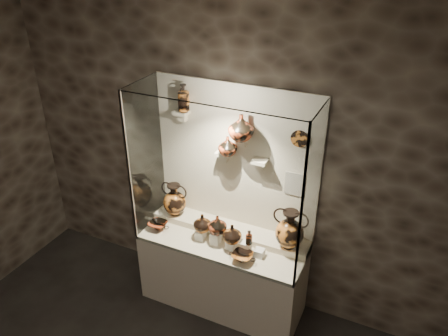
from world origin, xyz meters
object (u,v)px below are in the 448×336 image
Objects in this scene: lekythos_small at (249,237)px; kylix_right at (242,256)px; jug_b at (217,225)px; amphora_left at (175,199)px; jug_c at (232,234)px; kylix_left at (158,225)px; ovoid_vase_b at (241,127)px; amphora_right at (290,229)px; lekythos_tall at (184,97)px; jug_a at (203,223)px; ovoid_vase_a at (228,146)px.

lekythos_small is 0.20m from kylix_right.
jug_b is at bearing 132.51° from kylix_right.
jug_c is at bearing -14.12° from amphora_left.
kylix_left is 1.00× the size of ovoid_vase_b.
lekythos_tall is (-1.16, 0.10, 1.12)m from amphora_right.
jug_b is 0.18m from jug_c.
jug_a reaches higher than kylix_left.
amphora_left is 1.15m from lekythos_tall.
kylix_left is 0.96× the size of kylix_right.
amphora_left is 0.32m from kylix_left.
kylix_right reaches higher than kylix_left.
jug_c is 0.77× the size of kylix_right.
jug_a is 0.52m from lekythos_small.
amphora_left is 0.80m from jug_c.
lekythos_small reaches higher than kylix_right.
amphora_right is at bearing 22.34° from jug_a.
ovoid_vase_a is at bearing 125.06° from lekythos_small.
kylix_right is at bearing -41.54° from jug_c.
lekythos_tall reaches higher than kylix_left.
amphora_right is 0.39m from lekythos_small.
lekythos_small is (-0.34, -0.19, -0.07)m from amphora_right.
kylix_left is (-0.67, -0.05, -0.18)m from jug_b.
ovoid_vase_b reaches higher than kylix_left.
lekythos_tall reaches higher than ovoid_vase_a.
kylix_right is (1.00, -0.09, 0.00)m from kylix_left.
kylix_left is at bearing -170.16° from ovoid_vase_b.
amphora_left reaches higher than kylix_right.
jug_c is 0.80× the size of kylix_left.
lekythos_small is at bearing -150.21° from amphora_right.
jug_b is 1.03× the size of ovoid_vase_a.
jug_a is 0.34m from jug_c.
lekythos_small is (0.94, -0.21, -0.05)m from amphora_left.
ovoid_vase_b reaches higher than ovoid_vase_a.
ovoid_vase_a is at bearing 117.43° from jug_c.
ovoid_vase_b reaches higher than jug_b.
kylix_right is 1.34× the size of ovoid_vase_a.
ovoid_vase_b is at bearing 39.31° from kylix_left.
ovoid_vase_a is (0.48, -0.03, -0.41)m from lekythos_tall.
lekythos_tall is at bearing 128.78° from kylix_right.
amphora_left is at bearing -137.96° from lekythos_tall.
amphora_right is at bearing 15.02° from jug_c.
ovoid_vase_a is at bearing 174.09° from amphora_right.
ovoid_vase_a is at bearing 161.80° from ovoid_vase_b.
jug_c reaches higher than kylix_right.
kylix_left is (-1.02, -0.02, -0.16)m from lekythos_small.
jug_c is (0.17, -0.03, -0.04)m from jug_b.
kylix_right is (-0.02, -0.12, -0.16)m from lekythos_small.
amphora_right reaches higher than jug_b.
jug_c is at bearing -18.18° from lekythos_tall.
jug_a is at bearing -21.56° from amphora_left.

